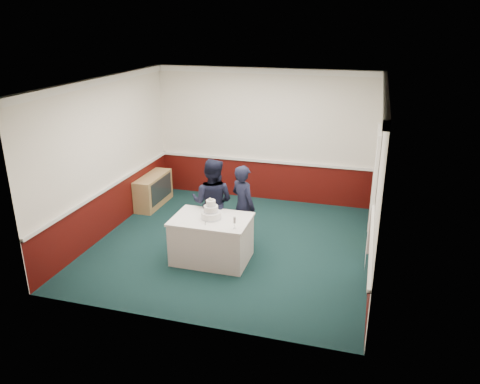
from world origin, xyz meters
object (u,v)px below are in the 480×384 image
(wedding_cake, at_px, (211,212))
(person_woman, at_px, (243,206))
(champagne_flute, at_px, (234,221))
(cake_knife, at_px, (205,223))
(person_man, at_px, (212,202))
(sideboard, at_px, (153,190))
(cake_table, at_px, (212,239))

(wedding_cake, height_order, person_woman, person_woman)
(champagne_flute, bearing_deg, cake_knife, 171.42)
(person_man, bearing_deg, sideboard, -36.87)
(person_woman, bearing_deg, sideboard, 5.59)
(champagne_flute, distance_m, person_woman, 1.02)
(sideboard, xyz_separation_m, cake_table, (2.11, -2.06, 0.05))
(cake_table, xyz_separation_m, person_man, (-0.19, 0.61, 0.43))
(cake_table, distance_m, person_man, 0.76)
(cake_table, bearing_deg, champagne_flute, -29.25)
(cake_knife, height_order, person_woman, person_woman)
(cake_table, height_order, wedding_cake, wedding_cake)
(sideboard, distance_m, cake_table, 2.95)
(person_woman, bearing_deg, champagne_flute, 131.83)
(wedding_cake, bearing_deg, person_man, 107.14)
(sideboard, relative_size, person_woman, 0.78)
(cake_table, distance_m, wedding_cake, 0.50)
(cake_knife, xyz_separation_m, champagne_flute, (0.53, -0.08, 0.14))
(sideboard, xyz_separation_m, person_man, (1.92, -1.45, 0.48))
(cake_table, xyz_separation_m, cake_knife, (-0.03, -0.20, 0.39))
(cake_table, height_order, person_man, person_man)
(cake_knife, height_order, champagne_flute, champagne_flute)
(sideboard, height_order, wedding_cake, wedding_cake)
(person_man, relative_size, person_woman, 1.07)
(champagne_flute, relative_size, person_woman, 0.13)
(champagne_flute, bearing_deg, person_man, 127.77)
(champagne_flute, bearing_deg, wedding_cake, 150.75)
(person_man, bearing_deg, cake_table, 107.40)
(champagne_flute, height_order, person_woman, person_woman)
(person_woman, bearing_deg, wedding_cake, 97.31)
(wedding_cake, relative_size, person_woman, 0.24)
(cake_table, distance_m, person_woman, 0.89)
(cake_knife, height_order, person_man, person_man)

